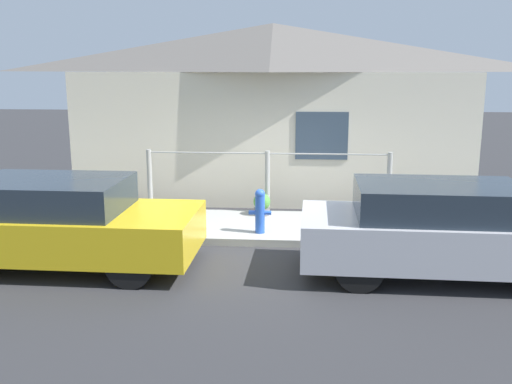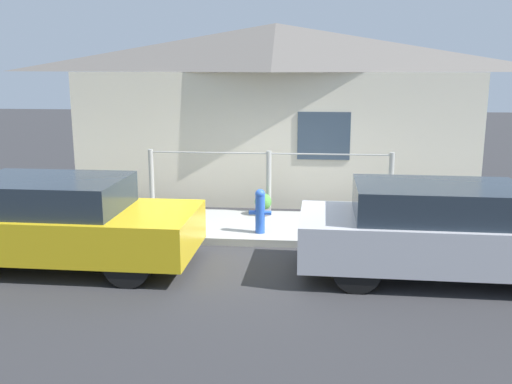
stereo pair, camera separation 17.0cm
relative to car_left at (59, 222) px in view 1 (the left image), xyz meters
name	(u,v)px [view 1 (the left image)]	position (x,y,z in m)	size (l,w,h in m)	color
ground_plane	(261,247)	(3.01, 1.16, -0.70)	(60.00, 60.00, 0.00)	#2D2D30
sidewalk	(265,227)	(3.01, 2.17, -0.64)	(24.00, 2.00, 0.13)	#9E9E99
house	(273,59)	(3.02, 4.83, 2.48)	(9.13, 2.23, 3.96)	beige
fence	(267,179)	(3.01, 3.02, 0.12)	(4.90, 0.10, 1.26)	#999993
car_left	(59,222)	(0.00, 0.00, 0.00)	(4.17, 1.83, 1.37)	gold
car_right	(446,230)	(5.78, 0.00, 0.01)	(4.29, 1.76, 1.38)	#B7B7BC
fire_hydrant	(260,210)	(2.97, 1.59, -0.15)	(0.40, 0.18, 0.79)	blue
potted_plant_near_hydrant	(262,204)	(2.92, 2.84, -0.36)	(0.34, 0.34, 0.44)	slate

